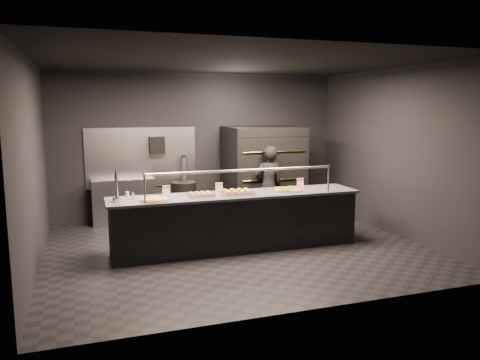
# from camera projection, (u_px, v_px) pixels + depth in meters

# --- Properties ---
(room) EXTENTS (6.04, 6.00, 3.00)m
(room) POSITION_uv_depth(u_px,v_px,m) (234.00, 158.00, 7.50)
(room) COLOR black
(room) RESTS_ON ground
(service_counter) EXTENTS (4.10, 0.78, 1.37)m
(service_counter) POSITION_uv_depth(u_px,v_px,m) (237.00, 221.00, 7.62)
(service_counter) COLOR black
(service_counter) RESTS_ON ground
(pizza_oven) EXTENTS (1.50, 1.23, 1.91)m
(pizza_oven) POSITION_uv_depth(u_px,v_px,m) (263.00, 172.00, 9.70)
(pizza_oven) COLOR black
(pizza_oven) RESTS_ON ground
(prep_shelf) EXTENTS (1.20, 0.35, 0.90)m
(prep_shelf) POSITION_uv_depth(u_px,v_px,m) (124.00, 201.00, 9.28)
(prep_shelf) COLOR #99999E
(prep_shelf) RESTS_ON ground
(towel_dispenser) EXTENTS (0.30, 0.20, 0.35)m
(towel_dispenser) POSITION_uv_depth(u_px,v_px,m) (157.00, 145.00, 9.40)
(towel_dispenser) COLOR black
(towel_dispenser) RESTS_ON room
(fire_extinguisher) EXTENTS (0.14, 0.14, 0.51)m
(fire_extinguisher) POSITION_uv_depth(u_px,v_px,m) (184.00, 168.00, 9.66)
(fire_extinguisher) COLOR #B2B2B7
(fire_extinguisher) RESTS_ON room
(beer_tap) EXTENTS (0.13, 0.18, 0.49)m
(beer_tap) POSITION_uv_depth(u_px,v_px,m) (117.00, 192.00, 6.89)
(beer_tap) COLOR silver
(beer_tap) RESTS_ON service_counter
(round_pizza) EXTENTS (0.48, 0.48, 0.03)m
(round_pizza) POSITION_uv_depth(u_px,v_px,m) (154.00, 199.00, 7.02)
(round_pizza) COLOR silver
(round_pizza) RESTS_ON service_counter
(slider_tray_a) EXTENTS (0.42, 0.31, 0.07)m
(slider_tray_a) POSITION_uv_depth(u_px,v_px,m) (200.00, 194.00, 7.35)
(slider_tray_a) COLOR silver
(slider_tray_a) RESTS_ON service_counter
(slider_tray_b) EXTENTS (0.59, 0.50, 0.08)m
(slider_tray_b) POSITION_uv_depth(u_px,v_px,m) (237.00, 192.00, 7.52)
(slider_tray_b) COLOR silver
(slider_tray_b) RESTS_ON service_counter
(square_pizza) EXTENTS (0.52, 0.52, 0.05)m
(square_pizza) POSITION_uv_depth(u_px,v_px,m) (288.00, 190.00, 7.83)
(square_pizza) COLOR silver
(square_pizza) RESTS_ON service_counter
(condiment_jar) EXTENTS (0.13, 0.05, 0.09)m
(condiment_jar) POSITION_uv_depth(u_px,v_px,m) (129.00, 195.00, 7.25)
(condiment_jar) COLOR silver
(condiment_jar) RESTS_ON service_counter
(tent_cards) EXTENTS (2.48, 0.04, 0.15)m
(tent_cards) POSITION_uv_depth(u_px,v_px,m) (231.00, 186.00, 7.79)
(tent_cards) COLOR white
(tent_cards) RESTS_ON service_counter
(trash_bin) EXTENTS (0.49, 0.49, 0.82)m
(trash_bin) POSITION_uv_depth(u_px,v_px,m) (184.00, 202.00, 9.43)
(trash_bin) COLOR black
(trash_bin) RESTS_ON ground
(worker) EXTENTS (0.60, 0.41, 1.58)m
(worker) POSITION_uv_depth(u_px,v_px,m) (268.00, 187.00, 9.01)
(worker) COLOR black
(worker) RESTS_ON ground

